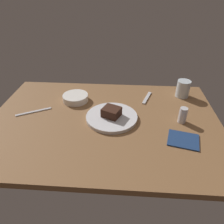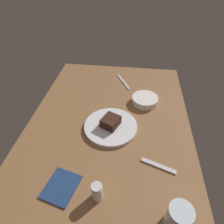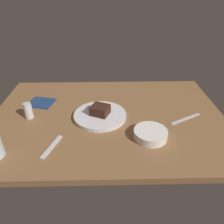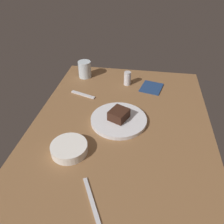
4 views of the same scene
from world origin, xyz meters
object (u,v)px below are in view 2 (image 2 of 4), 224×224
salt_shaker (97,192)px  side_bowl (145,100)px  chocolate_cake_slice (111,122)px  butter_knife (123,82)px  water_glass (178,217)px  dessert_spoon (158,166)px  folded_napkin (61,187)px  dessert_plate (111,126)px

salt_shaker → side_bowl: (58.75, -17.49, -2.14)cm
chocolate_cake_slice → butter_knife: bearing=-4.2°
salt_shaker → side_bowl: salt_shaker is taller
side_bowl → chocolate_cake_slice: bearing=142.8°
salt_shaker → butter_knife: bearing=-2.5°
water_glass → dessert_spoon: (21.68, 4.31, -4.77)cm
salt_shaker → side_bowl: 61.33cm
salt_shaker → folded_napkin: size_ratio=0.60×
dessert_plate → side_bowl: side_bowl is taller
dessert_plate → folded_napkin: bearing=156.1°
dessert_spoon → butter_knife: 66.08cm
water_glass → chocolate_cake_slice: bearing=33.2°
salt_shaker → dessert_spoon: bearing=-55.3°
water_glass → folded_napkin: 43.16cm
water_glass → side_bowl: water_glass is taller
side_bowl → folded_napkin: size_ratio=1.09×
dessert_plate → folded_napkin: dessert_plate is taller
dessert_plate → water_glass: bearing=-146.8°
chocolate_cake_slice → side_bowl: 28.55cm
butter_knife → folded_napkin: (-77.01, 18.10, 0.05)cm
water_glass → butter_knife: size_ratio=0.54×
chocolate_cake_slice → butter_knife: chocolate_cake_slice is taller
dessert_spoon → folded_napkin: dessert_spoon is taller
chocolate_cake_slice → folded_napkin: (-33.96, 14.93, -3.86)cm
chocolate_cake_slice → butter_knife: 43.34cm
chocolate_cake_slice → side_bowl: size_ratio=0.57×
dessert_plate → butter_knife: size_ratio=1.41×
dessert_spoon → folded_napkin: (-13.96, 37.88, -0.05)cm
salt_shaker → side_bowl: bearing=-16.6°
butter_knife → chocolate_cake_slice: bearing=147.5°
chocolate_cake_slice → water_glass: water_glass is taller
water_glass → dessert_spoon: size_ratio=0.68×
chocolate_cake_slice → folded_napkin: size_ratio=0.63×
dessert_plate → side_bowl: 28.57cm
chocolate_cake_slice → folded_napkin: chocolate_cake_slice is taller
salt_shaker → chocolate_cake_slice: bearing=-0.4°
butter_knife → water_glass: bearing=167.6°
dessert_plate → chocolate_cake_slice: chocolate_cake_slice is taller
dessert_plate → chocolate_cake_slice: size_ratio=3.11×
folded_napkin → butter_knife: bearing=-13.2°
dessert_spoon → water_glass: bearing=120.4°
dessert_spoon → dessert_plate: bearing=-21.8°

